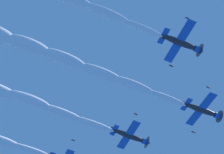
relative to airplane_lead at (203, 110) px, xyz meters
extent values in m
ellipsoid|color=#232328|center=(0.24, -0.13, -0.01)|extent=(7.13, 4.96, 1.55)
cylinder|color=#194CB2|center=(-2.69, 1.52, 0.03)|extent=(1.62, 1.79, 1.51)
cone|color=#194CB2|center=(-3.32, 1.88, 0.04)|extent=(1.03, 1.00, 0.72)
cylinder|color=#3F3F47|center=(-3.18, 1.80, 0.04)|extent=(1.68, 2.88, 3.30)
cube|color=#194CB2|center=(0.47, -0.18, -0.18)|extent=(5.66, 8.40, 3.52)
ellipsoid|color=#232328|center=(-1.65, -3.89, -1.83)|extent=(1.04, 0.79, 0.36)
ellipsoid|color=#232328|center=(2.58, 3.52, 1.46)|extent=(1.04, 0.79, 0.36)
cube|color=#194CB2|center=(3.04, -1.74, 0.00)|extent=(2.42, 3.24, 1.31)
cube|color=#232328|center=(3.01, -1.95, 0.52)|extent=(1.35, 1.09, 1.20)
ellipsoid|color=#1E232D|center=(-0.13, -0.12, 0.42)|extent=(1.94, 1.68, 0.96)
ellipsoid|color=#232328|center=(4.33, -14.79, 0.76)|extent=(7.16, 4.90, 1.69)
cylinder|color=#194CB2|center=(1.40, -13.13, 0.66)|extent=(1.59, 1.82, 1.55)
cone|color=#194CB2|center=(0.77, -12.78, 0.64)|extent=(1.02, 1.01, 0.74)
cylinder|color=#3F3F47|center=(0.92, -12.86, 0.64)|extent=(1.61, 2.97, 3.35)
cube|color=#194CB2|center=(4.57, -14.84, 0.60)|extent=(5.61, 8.28, 3.83)
ellipsoid|color=#232328|center=(6.59, -11.15, 2.38)|extent=(1.04, 0.79, 0.38)
cube|color=#194CB2|center=(7.13, -16.39, 0.91)|extent=(2.40, 3.19, 1.43)
cube|color=#232328|center=(7.07, -16.61, 1.42)|extent=(1.33, 1.13, 1.21)
ellipsoid|color=#1E232D|center=(3.95, -14.77, 1.17)|extent=(1.93, 1.68, 1.00)
ellipsoid|color=#232328|center=(13.95, 4.26, -0.57)|extent=(7.14, 4.96, 1.51)
cylinder|color=#194CB2|center=(11.02, 5.92, -0.56)|extent=(1.62, 1.80, 1.51)
cone|color=#194CB2|center=(10.39, 6.28, -0.55)|extent=(1.03, 1.00, 0.72)
cylinder|color=#3F3F47|center=(10.53, 6.20, -0.55)|extent=(1.67, 2.90, 3.32)
cube|color=#194CB2|center=(14.18, 4.22, -0.75)|extent=(5.64, 8.36, 3.61)
ellipsoid|color=#232328|center=(12.08, 0.52, -2.44)|extent=(1.04, 0.79, 0.35)
ellipsoid|color=#232328|center=(16.27, 7.91, 0.95)|extent=(1.04, 0.79, 0.35)
cube|color=#194CB2|center=(16.75, 2.66, -0.54)|extent=(2.41, 3.22, 1.34)
cube|color=#232328|center=(16.72, 2.44, -0.03)|extent=(1.35, 1.10, 1.19)
ellipsoid|color=#1E232D|center=(13.58, 4.28, -0.15)|extent=(1.94, 1.68, 0.96)
ellipsoid|color=#232328|center=(10.04, -25.19, 2.65)|extent=(1.05, 0.80, 0.36)
ellipsoid|color=white|center=(6.67, -4.07, 0.10)|extent=(8.37, 5.49, 1.29)
ellipsoid|color=white|center=(12.94, -7.44, 0.11)|extent=(8.58, 5.85, 1.70)
ellipsoid|color=white|center=(18.45, -10.60, 0.14)|extent=(8.78, 6.21, 2.11)
ellipsoid|color=white|center=(24.91, -14.13, -0.01)|extent=(8.98, 6.57, 2.53)
ellipsoid|color=white|center=(30.72, -17.44, -0.06)|extent=(9.18, 6.93, 2.94)
ellipsoid|color=white|center=(10.96, -18.69, 0.68)|extent=(8.37, 5.49, 1.29)
ellipsoid|color=white|center=(17.03, -22.09, 0.71)|extent=(8.58, 5.85, 1.70)
ellipsoid|color=white|center=(23.02, -25.04, 0.64)|extent=(8.78, 6.21, 2.11)
ellipsoid|color=white|center=(20.57, 0.31, -0.56)|extent=(8.37, 5.49, 1.29)
ellipsoid|color=white|center=(26.45, -2.82, -0.59)|extent=(8.58, 5.85, 1.70)
ellipsoid|color=white|center=(14.54, -32.63, 0.77)|extent=(8.37, 5.49, 1.29)
camera|label=1|loc=(29.82, 1.46, -53.07)|focal=47.75mm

